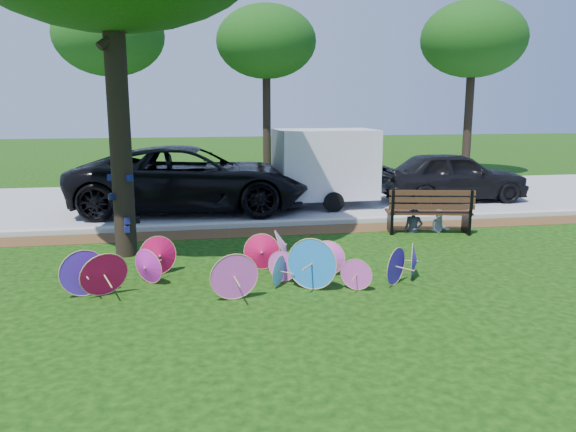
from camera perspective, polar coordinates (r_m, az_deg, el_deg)
name	(u,v)px	position (r m, az deg, el deg)	size (l,w,h in m)	color
ground	(280,292)	(9.65, -0.82, -7.68)	(90.00, 90.00, 0.00)	black
mulch_strip	(250,232)	(13.94, -3.85, -1.68)	(90.00, 1.00, 0.01)	#472D16
curb	(247,224)	(14.61, -4.16, -0.85)	(90.00, 0.30, 0.12)	#B7B5AD
street	(234,200)	(18.68, -5.52, 1.65)	(90.00, 8.00, 0.01)	gray
parasol_pile	(248,264)	(9.94, -4.12, -4.88)	(6.36, 2.56, 0.91)	#4022AA
black_van	(191,179)	(16.80, -9.82, 3.74)	(3.19, 6.92, 1.92)	black
dark_pickup	(453,176)	(19.13, 16.38, 3.91)	(1.91, 4.76, 1.62)	black
cargo_trailer	(325,164)	(17.28, 3.82, 5.34)	(2.95, 1.87, 2.67)	silver
park_bench	(428,211)	(14.28, 14.06, 0.54)	(2.10, 0.80, 1.09)	black
person_left	(414,207)	(14.18, 12.70, 0.85)	(0.46, 0.30, 1.25)	#363A49
person_right	(441,211)	(14.48, 15.23, 0.53)	(0.51, 0.40, 1.05)	silver
bg_trees	(285,40)	(24.67, -0.27, 17.48)	(19.33, 7.02, 7.40)	black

